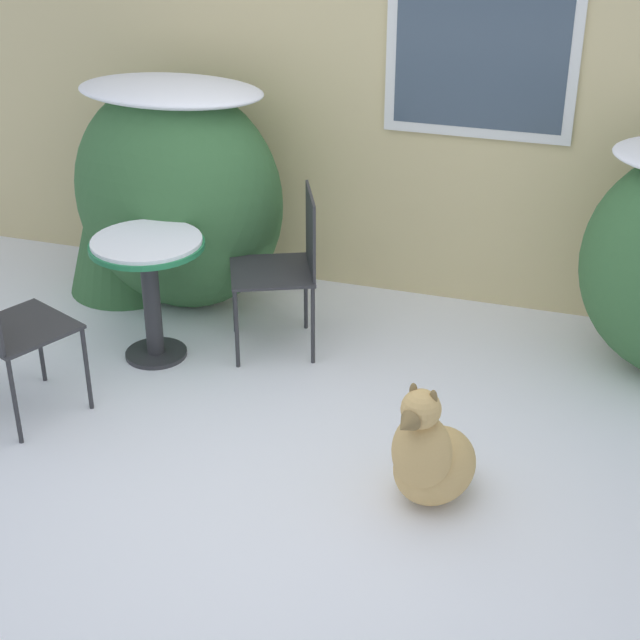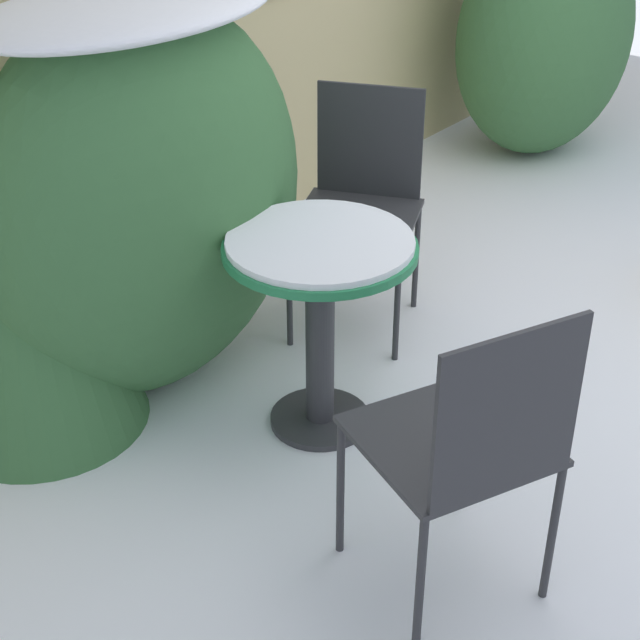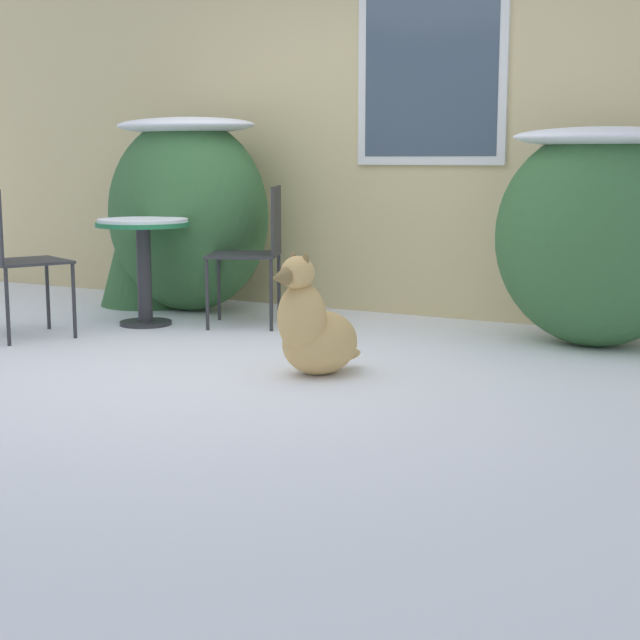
# 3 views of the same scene
# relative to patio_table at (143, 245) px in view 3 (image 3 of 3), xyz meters

# --- Properties ---
(ground_plane) EXTENTS (16.00, 16.00, 0.00)m
(ground_plane) POSITION_rel_patio_table_xyz_m (1.10, -0.89, -0.55)
(ground_plane) COLOR white
(house_wall) EXTENTS (8.00, 0.10, 3.28)m
(house_wall) POSITION_rel_patio_table_xyz_m (1.12, 1.31, 1.10)
(house_wall) COLOR #D1BC84
(house_wall) RESTS_ON ground_plane
(shrub_left) EXTENTS (1.34, 0.83, 1.44)m
(shrub_left) POSITION_rel_patio_table_xyz_m (-0.13, 0.68, 0.20)
(shrub_left) COLOR #386638
(shrub_left) RESTS_ON ground_plane
(shrub_middle) EXTENTS (1.25, 0.89, 1.32)m
(shrub_middle) POSITION_rel_patio_table_xyz_m (2.89, 0.70, 0.14)
(shrub_middle) COLOR #386638
(shrub_middle) RESTS_ON ground_plane
(evergreen_bush) EXTENTS (0.74, 0.74, 1.33)m
(evergreen_bush) POSITION_rel_patio_table_xyz_m (-0.60, 0.78, 0.11)
(evergreen_bush) COLOR #386638
(evergreen_bush) RESTS_ON ground_plane
(patio_table) EXTENTS (0.64, 0.64, 0.73)m
(patio_table) POSITION_rel_patio_table_xyz_m (0.00, 0.00, 0.00)
(patio_table) COLOR #2D2D30
(patio_table) RESTS_ON ground_plane
(patio_chair_near_table) EXTENTS (0.61, 0.61, 0.95)m
(patio_chair_near_table) POSITION_rel_patio_table_xyz_m (0.69, 0.34, -0.01)
(patio_chair_near_table) COLOR #2D2D30
(patio_chair_near_table) RESTS_ON ground_plane
(patio_chair_far_side) EXTENTS (0.61, 0.61, 0.95)m
(patio_chair_far_side) POSITION_rel_patio_table_xyz_m (-0.39, -0.81, -0.01)
(patio_chair_far_side) COLOR #2D2D30
(patio_chair_far_side) RESTS_ON ground_plane
(dog) EXTENTS (0.47, 0.63, 0.66)m
(dog) POSITION_rel_patio_table_xyz_m (1.79, -0.85, -0.31)
(dog) COLOR tan
(dog) RESTS_ON ground_plane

